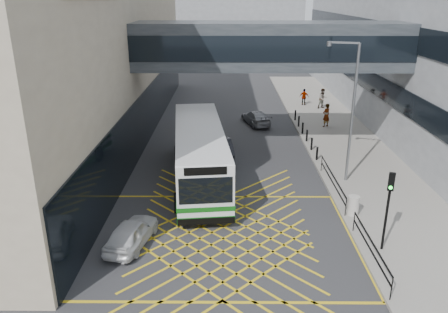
{
  "coord_description": "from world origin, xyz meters",
  "views": [
    {
      "loc": [
        0.15,
        -17.72,
        10.67
      ],
      "look_at": [
        0.0,
        4.0,
        2.6
      ],
      "focal_mm": 35.0,
      "sensor_mm": 36.0,
      "label": 1
    }
  ],
  "objects_px": {
    "bus": "(199,152)",
    "street_lamp": "(350,105)",
    "litter_bin": "(353,205)",
    "pedestrian_a": "(326,115)",
    "car_dark": "(218,148)",
    "car_silver": "(256,117)",
    "pedestrian_c": "(304,97)",
    "pedestrian_b": "(323,99)",
    "traffic_light": "(389,200)",
    "car_white": "(131,232)"
  },
  "relations": [
    {
      "from": "street_lamp",
      "to": "litter_bin",
      "type": "distance_m",
      "value": 6.08
    },
    {
      "from": "car_silver",
      "to": "pedestrian_a",
      "type": "distance_m",
      "value": 5.97
    },
    {
      "from": "litter_bin",
      "to": "pedestrian_c",
      "type": "xyz_separation_m",
      "value": [
        1.38,
        23.54,
        0.32
      ]
    },
    {
      "from": "street_lamp",
      "to": "pedestrian_c",
      "type": "xyz_separation_m",
      "value": [
        0.8,
        19.11,
        -3.8
      ]
    },
    {
      "from": "traffic_light",
      "to": "pedestrian_b",
      "type": "distance_m",
      "value": 25.66
    },
    {
      "from": "car_silver",
      "to": "street_lamp",
      "type": "relative_size",
      "value": 0.5
    },
    {
      "from": "car_white",
      "to": "litter_bin",
      "type": "bearing_deg",
      "value": -153.51
    },
    {
      "from": "car_dark",
      "to": "litter_bin",
      "type": "distance_m",
      "value": 10.98
    },
    {
      "from": "bus",
      "to": "litter_bin",
      "type": "relative_size",
      "value": 12.36
    },
    {
      "from": "car_dark",
      "to": "car_silver",
      "type": "relative_size",
      "value": 1.23
    },
    {
      "from": "pedestrian_b",
      "to": "car_silver",
      "type": "bearing_deg",
      "value": -164.41
    },
    {
      "from": "litter_bin",
      "to": "bus",
      "type": "bearing_deg",
      "value": 150.0
    },
    {
      "from": "street_lamp",
      "to": "litter_bin",
      "type": "relative_size",
      "value": 8.1
    },
    {
      "from": "car_dark",
      "to": "traffic_light",
      "type": "distance_m",
      "value": 14.01
    },
    {
      "from": "bus",
      "to": "car_silver",
      "type": "xyz_separation_m",
      "value": [
        4.18,
        12.35,
        -1.19
      ]
    },
    {
      "from": "car_silver",
      "to": "pedestrian_c",
      "type": "distance_m",
      "value": 8.4
    },
    {
      "from": "car_white",
      "to": "car_dark",
      "type": "relative_size",
      "value": 0.78
    },
    {
      "from": "litter_bin",
      "to": "pedestrian_b",
      "type": "height_order",
      "value": "pedestrian_b"
    },
    {
      "from": "car_dark",
      "to": "pedestrian_b",
      "type": "xyz_separation_m",
      "value": [
        10.01,
        13.74,
        0.35
      ]
    },
    {
      "from": "pedestrian_a",
      "to": "street_lamp",
      "type": "bearing_deg",
      "value": 50.0
    },
    {
      "from": "bus",
      "to": "traffic_light",
      "type": "height_order",
      "value": "traffic_light"
    },
    {
      "from": "street_lamp",
      "to": "bus",
      "type": "bearing_deg",
      "value": -164.16
    },
    {
      "from": "car_dark",
      "to": "pedestrian_a",
      "type": "bearing_deg",
      "value": -149.3
    },
    {
      "from": "street_lamp",
      "to": "pedestrian_a",
      "type": "xyz_separation_m",
      "value": [
        1.37,
        11.38,
        -3.64
      ]
    },
    {
      "from": "car_white",
      "to": "bus",
      "type": "bearing_deg",
      "value": -97.47
    },
    {
      "from": "car_white",
      "to": "litter_bin",
      "type": "distance_m",
      "value": 11.03
    },
    {
      "from": "bus",
      "to": "traffic_light",
      "type": "bearing_deg",
      "value": -49.52
    },
    {
      "from": "street_lamp",
      "to": "pedestrian_a",
      "type": "relative_size",
      "value": 4.15
    },
    {
      "from": "street_lamp",
      "to": "litter_bin",
      "type": "bearing_deg",
      "value": -80.27
    },
    {
      "from": "pedestrian_a",
      "to": "car_silver",
      "type": "bearing_deg",
      "value": -44.59
    },
    {
      "from": "car_silver",
      "to": "pedestrian_b",
      "type": "bearing_deg",
      "value": -158.75
    },
    {
      "from": "bus",
      "to": "car_dark",
      "type": "height_order",
      "value": "bus"
    },
    {
      "from": "pedestrian_a",
      "to": "pedestrian_c",
      "type": "xyz_separation_m",
      "value": [
        -0.58,
        7.72,
        -0.16
      ]
    },
    {
      "from": "car_white",
      "to": "car_silver",
      "type": "xyz_separation_m",
      "value": [
        6.83,
        19.68,
        0.01
      ]
    },
    {
      "from": "car_white",
      "to": "traffic_light",
      "type": "relative_size",
      "value": 1.06
    },
    {
      "from": "traffic_light",
      "to": "pedestrian_c",
      "type": "bearing_deg",
      "value": 108.29
    },
    {
      "from": "traffic_light",
      "to": "litter_bin",
      "type": "relative_size",
      "value": 3.69
    },
    {
      "from": "car_white",
      "to": "traffic_light",
      "type": "xyz_separation_m",
      "value": [
        11.09,
        -0.63,
        1.95
      ]
    },
    {
      "from": "car_dark",
      "to": "traffic_light",
      "type": "relative_size",
      "value": 1.36
    },
    {
      "from": "car_dark",
      "to": "pedestrian_c",
      "type": "distance_m",
      "value": 17.29
    },
    {
      "from": "bus",
      "to": "street_lamp",
      "type": "relative_size",
      "value": 1.53
    },
    {
      "from": "car_silver",
      "to": "street_lamp",
      "type": "height_order",
      "value": "street_lamp"
    },
    {
      "from": "car_silver",
      "to": "pedestrian_c",
      "type": "bearing_deg",
      "value": -144.58
    },
    {
      "from": "litter_bin",
      "to": "pedestrian_a",
      "type": "relative_size",
      "value": 0.51
    },
    {
      "from": "bus",
      "to": "street_lamp",
      "type": "xyz_separation_m",
      "value": [
        8.64,
        -0.22,
        2.95
      ]
    },
    {
      "from": "bus",
      "to": "street_lamp",
      "type": "bearing_deg",
      "value": -7.62
    },
    {
      "from": "car_dark",
      "to": "litter_bin",
      "type": "relative_size",
      "value": 5.01
    },
    {
      "from": "car_dark",
      "to": "car_silver",
      "type": "distance_m",
      "value": 9.13
    },
    {
      "from": "car_dark",
      "to": "traffic_light",
      "type": "bearing_deg",
      "value": 113.61
    },
    {
      "from": "traffic_light",
      "to": "pedestrian_b",
      "type": "height_order",
      "value": "traffic_light"
    }
  ]
}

